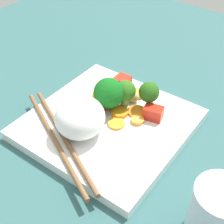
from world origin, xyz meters
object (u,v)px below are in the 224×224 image
object	(u,v)px
drinking_glass	(216,215)
rice_mound	(80,117)
broccoli_floret_0	(149,93)
square_plate	(108,124)
chopstick_pair	(59,138)
carrot_slice_2	(137,120)

from	to	relation	value
drinking_glass	rice_mound	bearing A→B (deg)	-5.47
rice_mound	broccoli_floret_0	distance (cm)	12.52
square_plate	rice_mound	size ratio (longest dim) A/B	3.09
square_plate	broccoli_floret_0	world-z (taller)	broccoli_floret_0
square_plate	rice_mound	xyz separation A→B (cm)	(1.59, 4.86, 3.98)
rice_mound	chopstick_pair	xyz separation A→B (cm)	(1.41, 3.37, -2.74)
chopstick_pair	drinking_glass	xyz separation A→B (cm)	(-24.79, -1.13, 2.19)
rice_mound	chopstick_pair	world-z (taller)	rice_mound
rice_mound	broccoli_floret_0	bearing A→B (deg)	-113.08
carrot_slice_2	drinking_glass	xyz separation A→B (cm)	(-17.83, 9.76, 2.24)
square_plate	drinking_glass	size ratio (longest dim) A/B	2.85
drinking_glass	carrot_slice_2	bearing A→B (deg)	-28.70
rice_mound	carrot_slice_2	distance (cm)	9.76
chopstick_pair	broccoli_floret_0	bearing A→B (deg)	90.81
broccoli_floret_0	carrot_slice_2	world-z (taller)	broccoli_floret_0
rice_mound	chopstick_pair	size ratio (longest dim) A/B	0.34
carrot_slice_2	rice_mound	bearing A→B (deg)	53.57
rice_mound	broccoli_floret_0	world-z (taller)	rice_mound
broccoli_floret_0	carrot_slice_2	distance (cm)	5.01
square_plate	carrot_slice_2	world-z (taller)	carrot_slice_2
square_plate	carrot_slice_2	bearing A→B (deg)	-146.02
carrot_slice_2	chopstick_pair	bearing A→B (deg)	57.40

